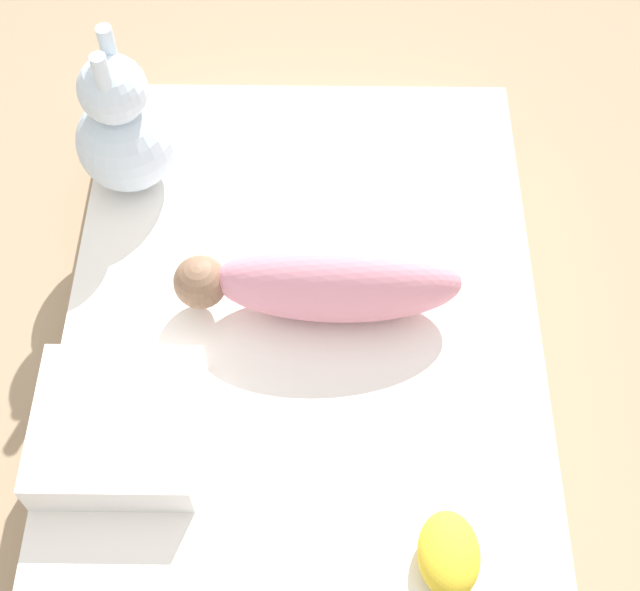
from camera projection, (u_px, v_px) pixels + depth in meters
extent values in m
plane|color=#9E8466|center=(304.00, 350.00, 1.94)|extent=(12.00, 12.00, 0.00)
cube|color=white|center=(303.00, 332.00, 1.88)|extent=(1.29, 0.96, 0.16)
ellipsoid|color=pink|center=(338.00, 282.00, 1.74)|extent=(0.16, 0.49, 0.18)
sphere|color=#89664C|center=(200.00, 282.00, 1.75)|extent=(0.11, 0.11, 0.11)
cube|color=white|center=(118.00, 426.00, 1.62)|extent=(0.29, 0.30, 0.09)
sphere|color=silver|center=(127.00, 142.00, 1.92)|extent=(0.22, 0.22, 0.22)
sphere|color=silver|center=(113.00, 89.00, 1.79)|extent=(0.14, 0.14, 0.14)
cylinder|color=silver|center=(107.00, 44.00, 1.74)|extent=(0.03, 0.03, 0.08)
cylinder|color=silver|center=(101.00, 72.00, 1.70)|extent=(0.03, 0.03, 0.08)
ellipsoid|color=yellow|center=(449.00, 554.00, 1.51)|extent=(0.15, 0.11, 0.07)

